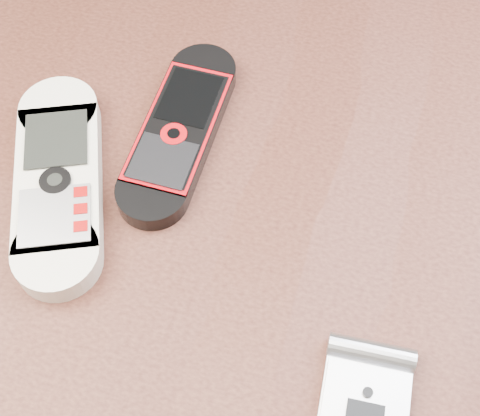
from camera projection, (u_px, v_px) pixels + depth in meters
name	position (u px, v px, depth m)	size (l,w,h in m)	color
table	(234.00, 278.00, 0.55)	(1.20, 0.80, 0.75)	black
nokia_white	(58.00, 180.00, 0.46)	(0.06, 0.18, 0.02)	silver
nokia_black_red	(179.00, 130.00, 0.48)	(0.05, 0.16, 0.02)	black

